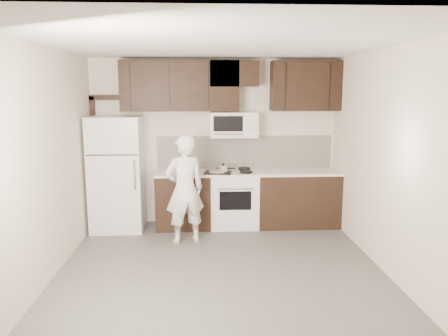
{
  "coord_description": "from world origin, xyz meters",
  "views": [
    {
      "loc": [
        -0.23,
        -4.94,
        2.2
      ],
      "look_at": [
        0.08,
        0.9,
        1.15
      ],
      "focal_mm": 35.0,
      "sensor_mm": 36.0,
      "label": 1
    }
  ],
  "objects": [
    {
      "name": "microwave",
      "position": [
        0.3,
        2.06,
        1.65
      ],
      "size": [
        0.76,
        0.42,
        0.4
      ],
      "color": "white",
      "rests_on": "upper_cabinets"
    },
    {
      "name": "baking_tray",
      "position": [
        0.04,
        1.8,
        0.92
      ],
      "size": [
        0.45,
        0.37,
        0.02
      ],
      "primitive_type": "cube",
      "rotation": [
        0.0,
        0.0,
        -0.15
      ],
      "color": "black",
      "rests_on": "counter_run"
    },
    {
      "name": "ceiling",
      "position": [
        0.0,
        0.0,
        2.7
      ],
      "size": [
        4.5,
        4.5,
        0.0
      ],
      "primitive_type": "plane",
      "rotation": [
        3.14,
        0.0,
        0.0
      ],
      "color": "white",
      "rests_on": "back_wall"
    },
    {
      "name": "counter_run",
      "position": [
        0.6,
        1.94,
        0.46
      ],
      "size": [
        2.95,
        0.64,
        0.91
      ],
      "color": "black",
      "rests_on": "floor"
    },
    {
      "name": "person",
      "position": [
        -0.47,
        1.2,
        0.79
      ],
      "size": [
        0.67,
        0.54,
        1.58
      ],
      "primitive_type": "imported",
      "rotation": [
        0.0,
        0.0,
        3.47
      ],
      "color": "silver",
      "rests_on": "floor"
    },
    {
      "name": "upper_cabinets",
      "position": [
        0.21,
        2.08,
        2.28
      ],
      "size": [
        3.48,
        0.35,
        0.78
      ],
      "color": "black",
      "rests_on": "back_wall"
    },
    {
      "name": "floor",
      "position": [
        0.0,
        0.0,
        0.0
      ],
      "size": [
        4.5,
        4.5,
        0.0
      ],
      "primitive_type": "plane",
      "color": "#55524F",
      "rests_on": "ground"
    },
    {
      "name": "pizza",
      "position": [
        0.04,
        1.8,
        0.94
      ],
      "size": [
        0.32,
        0.32,
        0.02
      ],
      "primitive_type": "cylinder",
      "rotation": [
        0.0,
        0.0,
        -0.15
      ],
      "color": "tan",
      "rests_on": "baking_tray"
    },
    {
      "name": "back_wall",
      "position": [
        0.0,
        2.25,
        1.35
      ],
      "size": [
        4.0,
        0.0,
        4.0
      ],
      "primitive_type": "plane",
      "rotation": [
        1.57,
        0.0,
        0.0
      ],
      "color": "beige",
      "rests_on": "ground"
    },
    {
      "name": "refrigerator",
      "position": [
        -1.55,
        1.89,
        0.9
      ],
      "size": [
        0.8,
        0.76,
        1.8
      ],
      "color": "white",
      "rests_on": "floor"
    },
    {
      "name": "saucepan",
      "position": [
        0.12,
        1.79,
        0.97
      ],
      "size": [
        0.27,
        0.18,
        0.16
      ],
      "color": "silver",
      "rests_on": "stove"
    },
    {
      "name": "door_trim",
      "position": [
        -1.92,
        2.21,
        1.25
      ],
      "size": [
        0.5,
        0.08,
        2.12
      ],
      "color": "black",
      "rests_on": "floor"
    },
    {
      "name": "stove",
      "position": [
        0.3,
        1.94,
        0.46
      ],
      "size": [
        0.76,
        0.66,
        0.94
      ],
      "color": "white",
      "rests_on": "floor"
    },
    {
      "name": "backsplash",
      "position": [
        0.5,
        2.24,
        1.18
      ],
      "size": [
        2.9,
        0.02,
        0.54
      ],
      "primitive_type": "cube",
      "color": "white",
      "rests_on": "counter_run"
    }
  ]
}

